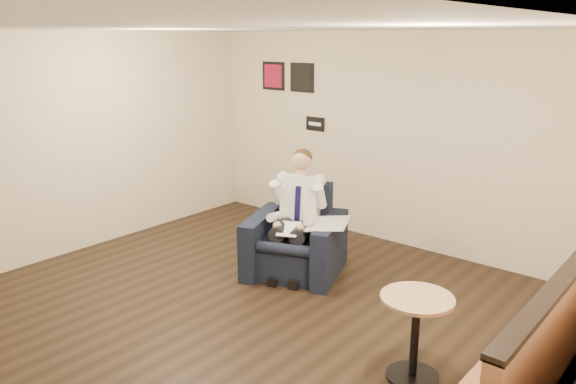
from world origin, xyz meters
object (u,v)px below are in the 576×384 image
Objects in this scene: smartphone at (301,225)px; banquette at (515,354)px; armchair at (295,232)px; seated_man at (292,220)px; coffee_mug at (308,225)px; cafe_table at (415,338)px; green_folder at (290,228)px; side_table at (292,243)px.

smartphone is 3.61m from banquette.
seated_man is (0.05, -0.12, 0.19)m from armchair.
seated_man is at bearing -69.59° from coffee_mug.
armchair is 12.44× the size of coffee_mug.
armchair is 2.38m from cafe_table.
armchair reaches higher than smartphone.
seated_man is 0.74m from smartphone.
seated_man is at bearing -57.45° from smartphone.
banquette reaches higher than armchair.
green_folder is 3.21× the size of smartphone.
banquette is at bearing -41.92° from seated_man.
side_table is 5.79× the size of coffee_mug.
banquette reaches higher than side_table.
armchair is 0.46m from green_folder.
coffee_mug is at bearing 88.55° from seated_man.
armchair is at bearing -55.70° from smartphone.
smartphone is at bearing 169.50° from coffee_mug.
cafe_table is at bearing -29.32° from smartphone.
coffee_mug is 0.68× the size of smartphone.
armchair is 0.48m from coffee_mug.
side_table is (-0.36, 0.45, -0.49)m from seated_man.
cafe_table is (2.40, -1.54, -0.04)m from smartphone.
coffee_mug is at bearing 152.30° from banquette.
cafe_table is (2.43, -1.40, 0.17)m from side_table.
seated_man is 16.50× the size of coffee_mug.
armchair is 0.46× the size of banquette.
seated_man reaches higher than green_folder.
banquette reaches higher than green_folder.
banquette is at bearing -7.19° from cafe_table.
side_table is 3.93× the size of smartphone.
smartphone is (-0.12, 0.02, -0.04)m from coffee_mug.
coffee_mug is 3.49m from banquette.
green_folder is (-0.38, 0.43, -0.29)m from seated_man.
side_table is 0.25m from smartphone.
smartphone is 0.05× the size of banquette.
green_folder is at bearing 115.75° from armchair.
coffee_mug is 2.74m from cafe_table.
smartphone is at bearing 97.29° from seated_man.
smartphone is at bearing 152.87° from banquette.
side_table is 0.21m from green_folder.
banquette is at bearing -23.73° from smartphone.
cafe_table is at bearing -33.67° from coffee_mug.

